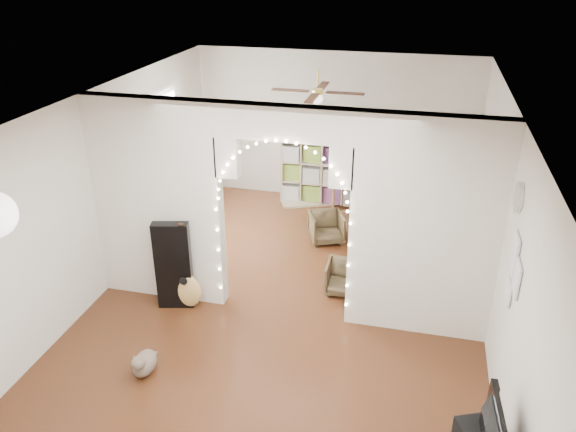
% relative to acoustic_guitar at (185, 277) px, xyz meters
% --- Properties ---
extents(floor, '(7.50, 7.50, 0.00)m').
position_rel_acoustic_guitar_xyz_m(floor, '(1.25, 0.25, -0.45)').
color(floor, black).
rests_on(floor, ground).
extents(ceiling, '(5.00, 7.50, 0.02)m').
position_rel_acoustic_guitar_xyz_m(ceiling, '(1.25, 0.25, 2.25)').
color(ceiling, white).
rests_on(ceiling, wall_back).
extents(wall_back, '(5.00, 0.02, 2.70)m').
position_rel_acoustic_guitar_xyz_m(wall_back, '(1.25, 4.00, 0.90)').
color(wall_back, silver).
rests_on(wall_back, floor).
extents(wall_left, '(0.02, 7.50, 2.70)m').
position_rel_acoustic_guitar_xyz_m(wall_left, '(-1.25, 0.25, 0.90)').
color(wall_left, silver).
rests_on(wall_left, floor).
extents(wall_right, '(0.02, 7.50, 2.70)m').
position_rel_acoustic_guitar_xyz_m(wall_right, '(3.75, 0.25, 0.90)').
color(wall_right, silver).
rests_on(wall_right, floor).
extents(divider_wall, '(5.00, 0.20, 2.70)m').
position_rel_acoustic_guitar_xyz_m(divider_wall, '(1.25, 0.25, 0.98)').
color(divider_wall, silver).
rests_on(divider_wall, floor).
extents(fairy_lights, '(1.64, 0.04, 1.60)m').
position_rel_acoustic_guitar_xyz_m(fairy_lights, '(1.25, 0.12, 1.10)').
color(fairy_lights, '#FFEABF').
rests_on(fairy_lights, divider_wall).
extents(window, '(0.04, 1.20, 1.40)m').
position_rel_acoustic_guitar_xyz_m(window, '(-1.22, 2.05, 1.05)').
color(window, white).
rests_on(window, wall_left).
extents(wall_clock, '(0.03, 0.31, 0.31)m').
position_rel_acoustic_guitar_xyz_m(wall_clock, '(3.73, -0.35, 1.65)').
color(wall_clock, white).
rests_on(wall_clock, wall_right).
extents(picture_frames, '(0.02, 0.50, 0.70)m').
position_rel_acoustic_guitar_xyz_m(picture_frames, '(3.73, -0.75, 1.05)').
color(picture_frames, white).
rests_on(picture_frames, wall_right).
extents(ceiling_fan, '(1.10, 1.10, 0.30)m').
position_rel_acoustic_guitar_xyz_m(ceiling_fan, '(1.25, 2.25, 1.95)').
color(ceiling_fan, gold).
rests_on(ceiling_fan, ceiling).
extents(guitar_case, '(0.48, 0.26, 1.20)m').
position_rel_acoustic_guitar_xyz_m(guitar_case, '(-0.15, 0.00, 0.15)').
color(guitar_case, black).
rests_on(guitar_case, floor).
extents(acoustic_guitar, '(0.43, 0.19, 1.03)m').
position_rel_acoustic_guitar_xyz_m(acoustic_guitar, '(0.00, 0.00, 0.00)').
color(acoustic_guitar, tan).
rests_on(acoustic_guitar, floor).
extents(tabby_cat, '(0.27, 0.56, 0.37)m').
position_rel_acoustic_guitar_xyz_m(tabby_cat, '(0.05, -1.32, -0.30)').
color(tabby_cat, brown).
rests_on(tabby_cat, floor).
extents(bookcase, '(1.54, 0.98, 1.56)m').
position_rel_acoustic_guitar_xyz_m(bookcase, '(1.10, 3.75, 0.33)').
color(bookcase, '#C9B692').
rests_on(bookcase, floor).
extents(dining_table, '(1.25, 0.87, 0.76)m').
position_rel_acoustic_guitar_xyz_m(dining_table, '(1.88, 3.75, 0.23)').
color(dining_table, brown).
rests_on(dining_table, floor).
extents(flower_vase, '(0.19, 0.19, 0.19)m').
position_rel_acoustic_guitar_xyz_m(flower_vase, '(1.88, 3.75, 0.40)').
color(flower_vase, silver).
rests_on(flower_vase, dining_table).
extents(dining_chair_left, '(0.67, 0.68, 0.48)m').
position_rel_acoustic_guitar_xyz_m(dining_chair_left, '(1.44, 2.25, -0.21)').
color(dining_chair_left, '#4B3D25').
rests_on(dining_chair_left, floor).
extents(dining_chair_right, '(0.48, 0.49, 0.44)m').
position_rel_acoustic_guitar_xyz_m(dining_chair_right, '(1.93, 0.84, -0.23)').
color(dining_chair_right, '#4B3D25').
rests_on(dining_chair_right, floor).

